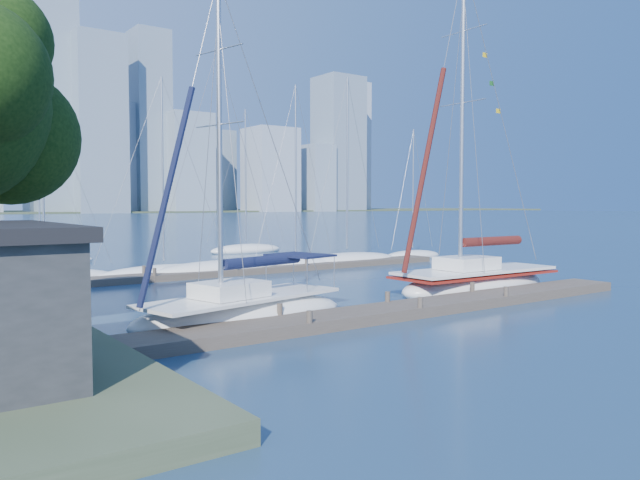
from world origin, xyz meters
TOP-DOWN VIEW (x-y plane):
  - ground at (0.00, 0.00)m, footprint 700.00×700.00m
  - near_dock at (0.00, 0.00)m, footprint 26.00×2.00m
  - far_dock at (2.00, 16.00)m, footprint 30.00×1.80m
  - sailboat_navy at (-5.77, 2.17)m, footprint 8.74×4.53m
  - sailboat_maroon at (7.26, 2.62)m, footprint 9.43×3.23m
  - bg_boat_0 at (-8.86, 18.38)m, footprint 7.46×2.68m
  - bg_boat_1 at (-2.47, 17.67)m, footprint 8.03×3.35m
  - bg_boat_2 at (0.65, 16.78)m, footprint 8.62×3.32m
  - bg_boat_3 at (6.46, 17.09)m, footprint 8.26×4.43m
  - bg_boat_4 at (10.85, 17.16)m, footprint 9.07×5.05m
  - bg_boat_5 at (17.85, 17.77)m, footprint 5.80×2.91m
  - bg_boat_6 at (-6.75, 29.61)m, footprint 7.33×2.46m
  - bg_boat_7 at (10.23, 30.62)m, footprint 7.15×4.43m

SIDE VIEW (x-z plane):
  - ground at x=0.00m, z-range 0.00..0.00m
  - far_dock at x=2.00m, z-range 0.00..0.36m
  - near_dock at x=0.00m, z-range 0.00..0.40m
  - bg_boat_6 at x=-6.75m, z-range -5.35..5.79m
  - bg_boat_5 at x=17.85m, z-range -4.93..5.38m
  - bg_boat_1 at x=-2.47m, z-range -5.72..6.19m
  - bg_boat_0 at x=-8.86m, z-range -5.26..5.72m
  - bg_boat_3 at x=6.46m, z-range -5.94..6.43m
  - bg_boat_7 at x=10.23m, z-range -6.13..6.67m
  - bg_boat_4 at x=10.85m, z-range -6.44..6.98m
  - bg_boat_2 at x=0.65m, z-range -6.65..7.22m
  - sailboat_navy at x=-5.77m, z-range -5.24..7.14m
  - sailboat_maroon at x=7.26m, z-range -6.82..9.22m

